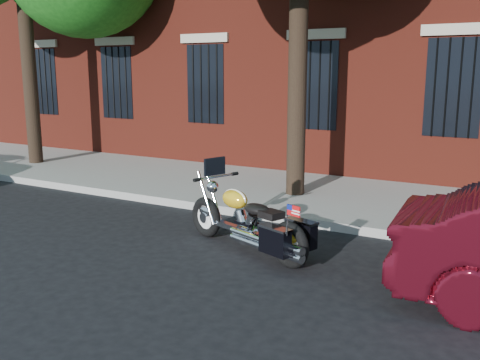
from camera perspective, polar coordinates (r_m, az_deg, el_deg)
The scene contains 4 objects.
ground at distance 8.49m, azimuth -5.23°, elevation -5.90°, with size 120.00×120.00×0.00m, color black.
curb at distance 9.59m, azimuth -0.54°, elevation -3.33°, with size 40.00×0.16×0.15m, color gray.
sidewalk at distance 11.21m, azimuth 4.28°, elevation -1.17°, with size 40.00×3.60×0.15m, color gray.
motorcycle at distance 7.52m, azimuth 1.08°, elevation -4.75°, with size 2.33×1.28×1.28m.
Camera 1 is at (4.64, -6.64, 2.55)m, focal length 40.00 mm.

